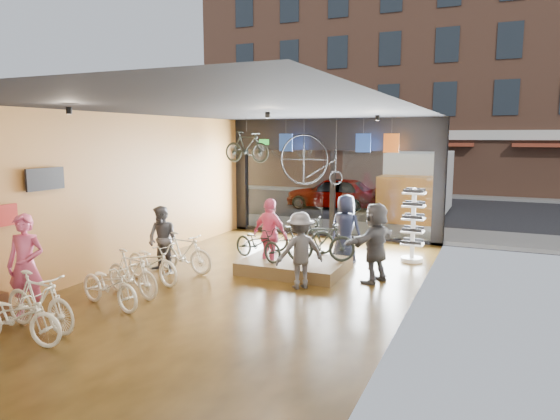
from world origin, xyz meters
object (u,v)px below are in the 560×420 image
Objects in this scene: display_bike_left at (258,243)px; display_bike_mid at (321,242)px; customer_0 at (26,266)px; customer_1 at (162,239)px; floor_bike_2 at (109,285)px; customer_2 at (270,235)px; display_platform at (294,266)px; floor_bike_3 at (132,273)px; hung_bike at (247,147)px; street_car at (333,193)px; customer_4 at (346,229)px; floor_bike_4 at (152,262)px; floor_bike_5 at (184,253)px; floor_bike_1 at (39,302)px; box_truck at (417,185)px; display_bike_right at (299,235)px; sunglasses_rack at (413,225)px; customer_5 at (375,243)px; penny_farthing at (314,161)px; floor_bike_0 at (15,316)px; customer_3 at (300,250)px.

display_bike_left is 1.51m from display_bike_mid.
customer_1 is (0.39, 3.44, -0.14)m from customer_0.
floor_bike_2 is 0.94× the size of customer_2.
customer_1 is (-2.09, -0.94, 0.10)m from display_bike_left.
floor_bike_3 is at bearing -127.53° from display_platform.
floor_bike_3 is 1.01× the size of hung_bike.
street_car is 9.77m from customer_4.
floor_bike_5 reaches higher than floor_bike_4.
hung_bike is at bearing 67.27° from customer_0.
floor_bike_1 is 8.26m from hung_bike.
display_platform is at bearing -45.06° from display_bike_left.
display_bike_mid is at bearing -94.46° from box_truck.
hung_bike is (-0.38, 5.81, 2.45)m from floor_bike_3.
display_bike_right is 0.92× the size of sunglasses_rack.
customer_0 is at bearing -3.25° from street_car.
sunglasses_rack reaches higher than display_bike_mid.
floor_bike_1 is at bearing -104.92° from box_truck.
sunglasses_rack is (1.78, 2.15, 0.18)m from display_bike_mid.
floor_bike_3 is 0.90× the size of floor_bike_4.
customer_0 reaches higher than street_car.
customer_5 is (4.38, -10.60, 0.18)m from street_car.
display_platform is at bearing -177.43° from display_bike_right.
display_bike_right is at bearing 44.26° from customer_4.
display_platform is at bearing -98.26° from box_truck.
display_bike_left is 5.04m from customer_0.
customer_0 reaches higher than customer_4.
penny_farthing is (-2.15, -6.19, 1.20)m from box_truck.
customer_2 is at bearing 144.09° from display_bike_right.
floor_bike_2 is 4.41m from display_platform.
customer_5 reaches higher than display_platform.
penny_farthing is 1.22× the size of hung_bike.
floor_bike_1 is (-0.11, -15.69, -0.21)m from street_car.
box_truck is at bearing -22.48° from floor_bike_0.
customer_0 is 0.98× the size of sunglasses_rack.
display_bike_right is (-1.54, -8.86, -0.53)m from box_truck.
floor_bike_1 is 0.93× the size of customer_5.
street_car is at bearing -117.74° from customer_3.
floor_bike_2 is (0.14, -14.32, -0.28)m from street_car.
sunglasses_rack reaches higher than display_platform.
sunglasses_rack is at bearing 42.39° from display_platform.
floor_bike_3 is (-3.73, -12.61, -0.82)m from box_truck.
sunglasses_rack reaches higher than floor_bike_2.
floor_bike_5 is at bearing 15.44° from floor_bike_2.
customer_1 is (-0.48, -0.16, 0.32)m from floor_bike_5.
floor_bike_2 is at bearing -102.04° from penny_farthing.
floor_bike_0 is 7.15m from customer_5.
penny_farthing is at bearing -120.35° from customer_5.
floor_bike_4 is 2.78m from customer_0.
sunglasses_rack is (5.71, 6.95, 0.02)m from customer_0.
display_bike_left is at bearing -90.67° from penny_farthing.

